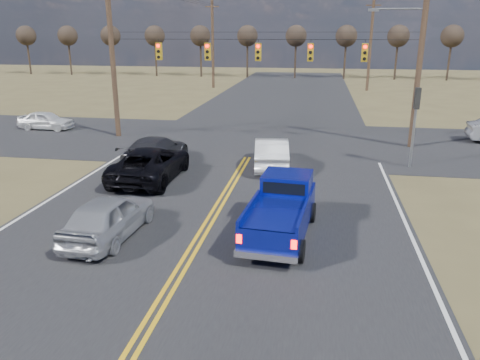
% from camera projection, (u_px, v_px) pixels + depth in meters
% --- Properties ---
extents(ground, '(160.00, 160.00, 0.00)m').
position_uv_depth(ground, '(164.00, 299.00, 11.74)').
color(ground, brown).
rests_on(ground, ground).
extents(road_main, '(14.00, 120.00, 0.02)m').
position_uv_depth(road_main, '(234.00, 180.00, 21.15)').
color(road_main, '#28282B').
rests_on(road_main, ground).
extents(road_cross, '(120.00, 12.00, 0.02)m').
position_uv_depth(road_cross, '(257.00, 141.00, 28.67)').
color(road_cross, '#28282B').
rests_on(road_cross, ground).
extents(signal_gantry, '(19.60, 4.83, 10.00)m').
position_uv_depth(signal_gantry, '(266.00, 56.00, 26.86)').
color(signal_gantry, '#473323').
rests_on(signal_gantry, ground).
extents(utility_poles, '(19.60, 58.32, 10.00)m').
position_uv_depth(utility_poles, '(256.00, 54.00, 26.15)').
color(utility_poles, '#473323').
rests_on(utility_poles, ground).
extents(treeline, '(87.00, 117.80, 7.40)m').
position_uv_depth(treeline, '(273.00, 42.00, 35.38)').
color(treeline, '#33261C').
rests_on(treeline, ground).
extents(pickup_truck, '(2.25, 4.96, 1.81)m').
position_uv_depth(pickup_truck, '(281.00, 210.00, 15.15)').
color(pickup_truck, black).
rests_on(pickup_truck, ground).
extents(silver_suv, '(1.94, 4.33, 1.44)m').
position_uv_depth(silver_suv, '(109.00, 216.00, 15.07)').
color(silver_suv, '#A8AAB0').
rests_on(silver_suv, ground).
extents(black_suv, '(2.52, 5.41, 1.50)m').
position_uv_depth(black_suv, '(151.00, 163.00, 21.05)').
color(black_suv, black).
rests_on(black_suv, ground).
extents(white_car_queue, '(2.10, 4.68, 1.49)m').
position_uv_depth(white_car_queue, '(271.00, 153.00, 22.93)').
color(white_car_queue, white).
rests_on(white_car_queue, ground).
extents(dgrey_car_queue, '(2.43, 5.12, 1.44)m').
position_uv_depth(dgrey_car_queue, '(155.00, 151.00, 23.45)').
color(dgrey_car_queue, '#333338').
rests_on(dgrey_car_queue, ground).
extents(cross_car_west, '(1.54, 3.73, 1.27)m').
position_uv_depth(cross_car_west, '(46.00, 120.00, 32.00)').
color(cross_car_west, white).
rests_on(cross_car_west, ground).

